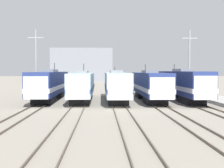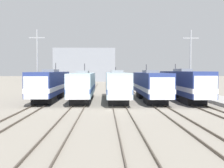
{
  "view_description": "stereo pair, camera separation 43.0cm",
  "coord_description": "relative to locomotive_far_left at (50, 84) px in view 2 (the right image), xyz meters",
  "views": [
    {
      "loc": [
        -2.02,
        -33.79,
        4.1
      ],
      "look_at": [
        -0.8,
        1.41,
        2.58
      ],
      "focal_mm": 50.0,
      "sensor_mm": 36.0,
      "label": 1
    },
    {
      "loc": [
        -1.59,
        -33.8,
        4.1
      ],
      "look_at": [
        -0.8,
        1.41,
        2.58
      ],
      "focal_mm": 50.0,
      "sensor_mm": 36.0,
      "label": 2
    }
  ],
  "objects": [
    {
      "name": "ground_plane",
      "position": [
        9.17,
        -9.46,
        -2.19
      ],
      "size": [
        400.0,
        400.0,
        0.0
      ],
      "primitive_type": "plane",
      "color": "gray"
    },
    {
      "name": "rail_pair_far_left",
      "position": [
        0.0,
        -9.46,
        -2.12
      ],
      "size": [
        1.5,
        120.0,
        0.15
      ],
      "color": "#4C4238",
      "rests_on": "ground_plane"
    },
    {
      "name": "rail_pair_center_left",
      "position": [
        4.58,
        -9.46,
        -2.12
      ],
      "size": [
        1.51,
        120.0,
        0.15
      ],
      "color": "#4C4238",
      "rests_on": "ground_plane"
    },
    {
      "name": "rail_pair_center",
      "position": [
        9.17,
        -9.46,
        -2.12
      ],
      "size": [
        1.51,
        120.0,
        0.15
      ],
      "color": "#4C4238",
      "rests_on": "ground_plane"
    },
    {
      "name": "rail_pair_center_right",
      "position": [
        13.75,
        -9.46,
        -2.12
      ],
      "size": [
        1.51,
        120.0,
        0.15
      ],
      "color": "#4C4238",
      "rests_on": "ground_plane"
    },
    {
      "name": "rail_pair_far_right",
      "position": [
        18.33,
        -9.46,
        -2.12
      ],
      "size": [
        1.5,
        120.0,
        0.15
      ],
      "color": "#4C4238",
      "rests_on": "ground_plane"
    },
    {
      "name": "locomotive_far_left",
      "position": [
        0.0,
        0.0,
        0.0
      ],
      "size": [
        2.96,
        19.29,
        5.29
      ],
      "color": "black",
      "rests_on": "ground_plane"
    },
    {
      "name": "locomotive_center_left",
      "position": [
        4.58,
        -1.64,
        -0.08
      ],
      "size": [
        2.84,
        16.84,
        5.13
      ],
      "color": "#232326",
      "rests_on": "ground_plane"
    },
    {
      "name": "locomotive_center",
      "position": [
        9.17,
        -1.59,
        -0.05
      ],
      "size": [
        2.88,
        18.54,
        4.65
      ],
      "color": "#232326",
      "rests_on": "ground_plane"
    },
    {
      "name": "locomotive_center_right",
      "position": [
        13.75,
        -1.35,
        -0.05
      ],
      "size": [
        2.98,
        18.28,
        5.03
      ],
      "color": "black",
      "rests_on": "ground_plane"
    },
    {
      "name": "locomotive_far_right",
      "position": [
        18.33,
        -0.8,
        0.04
      ],
      "size": [
        2.78,
        20.11,
        5.11
      ],
      "color": "black",
      "rests_on": "ground_plane"
    },
    {
      "name": "catenary_tower_left",
      "position": [
        -2.48,
        3.25,
        3.23
      ],
      "size": [
        2.35,
        0.25,
        10.17
      ],
      "color": "gray",
      "rests_on": "ground_plane"
    },
    {
      "name": "catenary_tower_right",
      "position": [
        20.42,
        3.25,
        3.23
      ],
      "size": [
        2.35,
        0.25,
        10.17
      ],
      "color": "gray",
      "rests_on": "ground_plane"
    },
    {
      "name": "depot_building",
      "position": [
        -0.2,
        80.35,
        4.08
      ],
      "size": [
        23.11,
        15.94,
        12.56
      ],
      "color": "gray",
      "rests_on": "ground_plane"
    }
  ]
}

